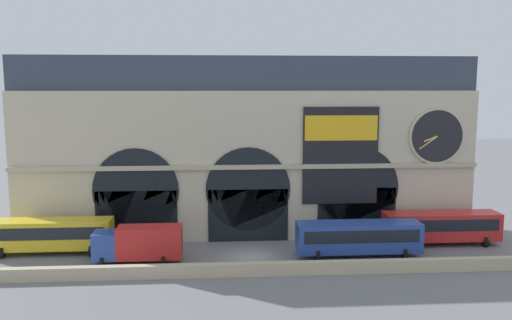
% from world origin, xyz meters
% --- Properties ---
extents(ground_plane, '(200.00, 200.00, 0.00)m').
position_xyz_m(ground_plane, '(0.00, 0.00, 0.00)').
color(ground_plane, slate).
extents(quay_parapet_wall, '(90.00, 0.70, 1.06)m').
position_xyz_m(quay_parapet_wall, '(0.00, -4.66, 0.53)').
color(quay_parapet_wall, '#BCAD8C').
rests_on(quay_parapet_wall, ground).
extents(station_building, '(45.12, 5.59, 17.96)m').
position_xyz_m(station_building, '(0.06, 7.59, 8.75)').
color(station_building, beige).
rests_on(station_building, ground).
extents(bus_west, '(11.00, 3.25, 3.10)m').
position_xyz_m(bus_west, '(-18.10, 2.33, 1.78)').
color(bus_west, gold).
rests_on(bus_west, ground).
extents(box_truck_midwest, '(7.50, 2.91, 3.12)m').
position_xyz_m(box_truck_midwest, '(-9.70, -0.64, 1.70)').
color(box_truck_midwest, '#28479E').
rests_on(box_truck_midwest, ground).
extents(bus_mideast, '(11.00, 3.25, 3.10)m').
position_xyz_m(bus_mideast, '(9.53, -0.45, 1.78)').
color(bus_mideast, '#28479E').
rests_on(bus_mideast, ground).
extents(bus_east, '(11.00, 3.25, 3.10)m').
position_xyz_m(bus_east, '(18.39, 2.60, 1.78)').
color(bus_east, red).
rests_on(bus_east, ground).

